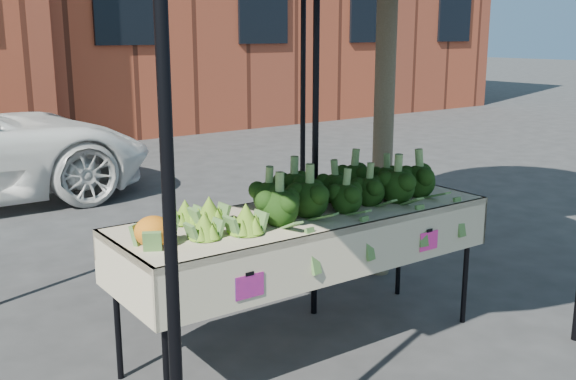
# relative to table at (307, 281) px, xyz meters

# --- Properties ---
(ground) EXTENTS (90.00, 90.00, 0.00)m
(ground) POSITION_rel_table_xyz_m (0.15, 0.06, -0.45)
(ground) COLOR #2C2C2E
(table) EXTENTS (2.42, 0.86, 0.90)m
(table) POSITION_rel_table_xyz_m (0.00, 0.00, 0.00)
(table) COLOR #C1AF9A
(table) RESTS_ON ground
(canopy) EXTENTS (3.16, 3.16, 2.74)m
(canopy) POSITION_rel_table_xyz_m (0.03, 0.48, 0.92)
(canopy) COLOR black
(canopy) RESTS_ON ground
(broccoli_heap) EXTENTS (1.38, 0.58, 0.28)m
(broccoli_heap) POSITION_rel_table_xyz_m (0.28, 0.03, 0.59)
(broccoli_heap) COLOR black
(broccoli_heap) RESTS_ON table
(romanesco_cluster) EXTENTS (0.44, 0.58, 0.21)m
(romanesco_cluster) POSITION_rel_table_xyz_m (-0.66, 0.04, 0.56)
(romanesco_cluster) COLOR #84AF35
(romanesco_cluster) RESTS_ON table
(cauliflower_pair) EXTENTS (0.21, 0.21, 0.19)m
(cauliflower_pair) POSITION_rel_table_xyz_m (-1.05, -0.05, 0.55)
(cauliflower_pair) COLOR orange
(cauliflower_pair) RESTS_ON table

